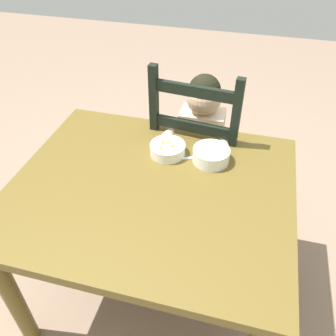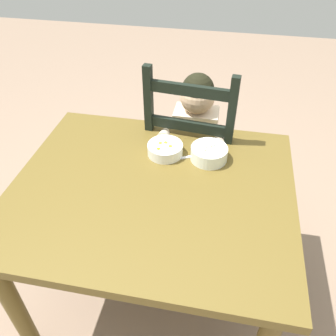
# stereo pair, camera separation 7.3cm
# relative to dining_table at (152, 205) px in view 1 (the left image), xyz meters

# --- Properties ---
(ground_plane) EXTENTS (8.00, 8.00, 0.00)m
(ground_plane) POSITION_rel_dining_table_xyz_m (0.00, 0.00, -0.61)
(ground_plane) COLOR #8C725E
(dining_table) EXTENTS (1.11, 0.94, 0.72)m
(dining_table) POSITION_rel_dining_table_xyz_m (0.00, 0.00, 0.00)
(dining_table) COLOR brown
(dining_table) RESTS_ON ground
(dining_chair) EXTENTS (0.46, 0.46, 1.04)m
(dining_chair) POSITION_rel_dining_table_xyz_m (0.10, 0.51, -0.13)
(dining_chair) COLOR black
(dining_chair) RESTS_ON ground
(child_figure) EXTENTS (0.32, 0.31, 0.95)m
(child_figure) POSITION_rel_dining_table_xyz_m (0.11, 0.51, 0.02)
(child_figure) COLOR beige
(child_figure) RESTS_ON ground
(bowl_of_peas) EXTENTS (0.16, 0.16, 0.06)m
(bowl_of_peas) POSITION_rel_dining_table_xyz_m (0.20, 0.22, 0.14)
(bowl_of_peas) COLOR white
(bowl_of_peas) RESTS_ON dining_table
(bowl_of_carrots) EXTENTS (0.15, 0.15, 0.05)m
(bowl_of_carrots) POSITION_rel_dining_table_xyz_m (0.01, 0.22, 0.13)
(bowl_of_carrots) COLOR white
(bowl_of_carrots) RESTS_ON dining_table
(spoon) EXTENTS (0.13, 0.08, 0.01)m
(spoon) POSITION_rel_dining_table_xyz_m (0.06, 0.19, 0.11)
(spoon) COLOR silver
(spoon) RESTS_ON dining_table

